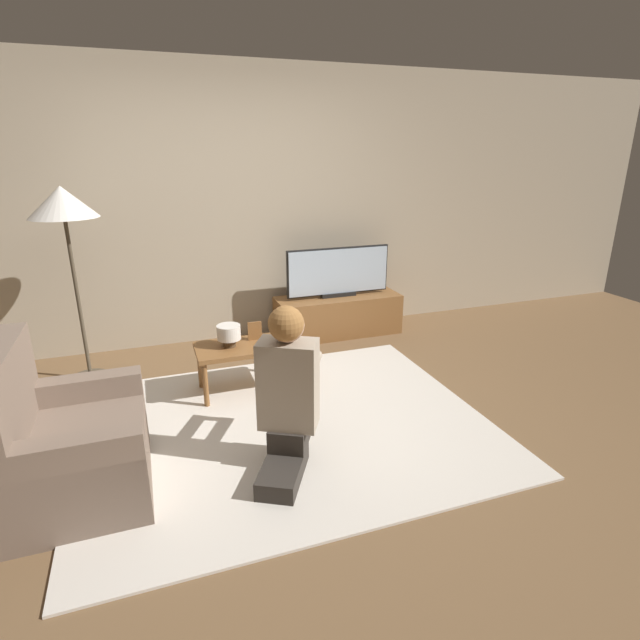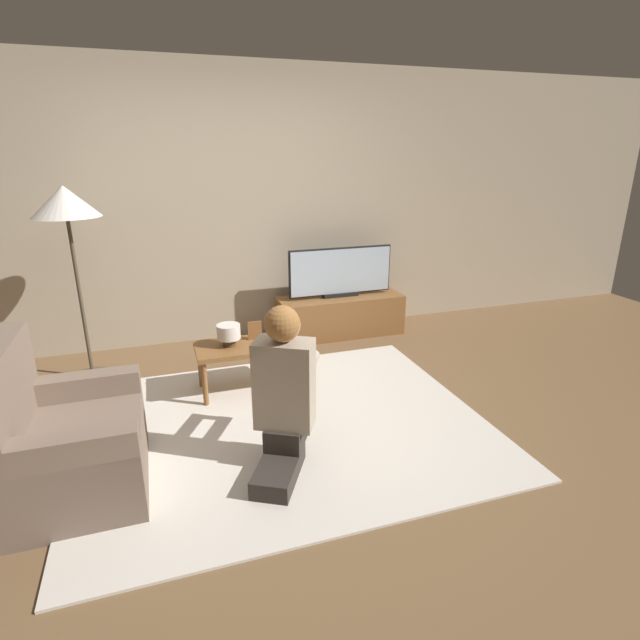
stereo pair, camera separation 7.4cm
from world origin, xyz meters
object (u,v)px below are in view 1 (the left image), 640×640
Objects in this scene: floor_lamp at (64,211)px; table_lamp at (229,334)px; coffee_table at (249,350)px; tv at (338,272)px; person_kneeling at (288,389)px; armchair at (67,449)px.

floor_lamp is 1.54m from table_lamp.
floor_lamp is (-1.23, 0.67, 1.04)m from coffee_table.
person_kneeling reaches higher than tv.
armchair is 5.01× the size of table_lamp.
tv is 5.98× the size of table_lamp.
floor_lamp is 2.29m from person_kneeling.
coffee_table is 0.21m from table_lamp.
coffee_table is 1.06m from person_kneeling.
tv is 0.68× the size of floor_lamp.
coffee_table is 4.55× the size of table_lamp.
coffee_table is at bearing -28.52° from floor_lamp.
coffee_table is (-1.13, -0.98, -0.32)m from tv.
floor_lamp reaches higher than table_lamp.
table_lamp is (-0.16, 1.06, -0.02)m from person_kneeling.
floor_lamp is at bearing -25.32° from person_kneeling.
person_kneeling is (0.01, -1.05, 0.17)m from coffee_table.
floor_lamp reaches higher than armchair.
tv is 1.52m from coffee_table.
armchair is at bearing -89.01° from floor_lamp.
table_lamp is at bearing -48.79° from armchair.
tv is at bearing 40.88° from coffee_table.
coffee_table is 1.51m from armchair.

